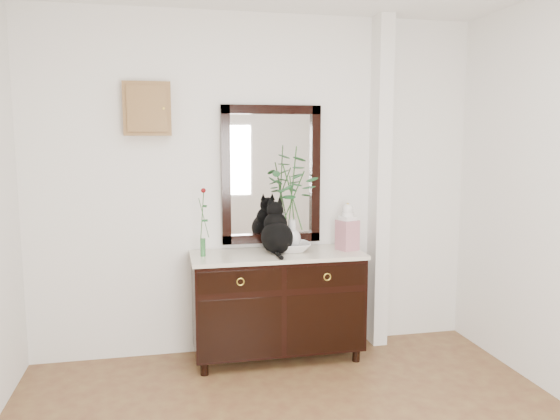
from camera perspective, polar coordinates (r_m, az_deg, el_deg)
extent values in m
cube|color=white|center=(4.38, -2.24, 2.51)|extent=(3.60, 0.04, 2.70)
cube|color=white|center=(4.58, 10.37, 2.62)|extent=(0.12, 0.20, 2.70)
cube|color=black|center=(4.33, -0.28, -9.58)|extent=(1.30, 0.50, 0.82)
cube|color=beige|center=(4.23, -0.28, -4.72)|extent=(1.33, 0.52, 0.03)
cube|color=black|center=(4.37, -0.92, 3.70)|extent=(0.80, 0.06, 1.10)
cube|color=white|center=(4.39, -0.96, 3.71)|extent=(0.66, 0.01, 0.96)
cube|color=brown|center=(4.26, -13.71, 10.24)|extent=(0.35, 0.10, 0.40)
imported|color=silver|center=(4.28, 1.28, -3.89)|extent=(0.30, 0.30, 0.07)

